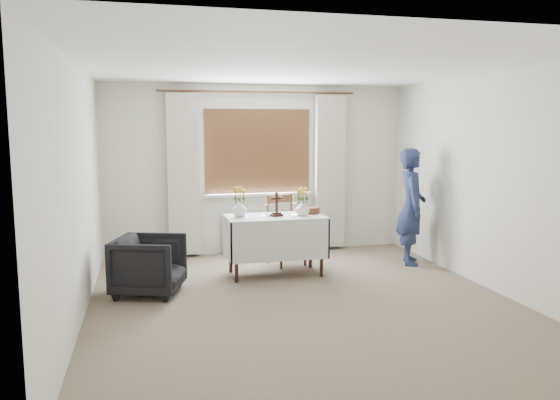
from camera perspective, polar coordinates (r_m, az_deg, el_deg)
The scene contains 12 objects.
ground at distance 5.99m, azimuth 2.47°, elevation -10.64°, with size 5.00×5.00×0.00m, color #876F5D.
altar_table at distance 6.96m, azimuth -0.49°, elevation -4.77°, with size 1.24×0.64×0.76m, color silver.
wooden_chair at distance 7.47m, azimuth 0.66°, elevation -3.16°, with size 0.44×0.44×0.95m, color brown, non-canonical shape.
armchair at distance 6.36m, azimuth -13.51°, elevation -6.64°, with size 0.71×0.73×0.66m, color black.
person at distance 7.69m, azimuth 13.56°, elevation -0.65°, with size 0.58×0.38×1.59m, color #222E4F.
radiator at distance 8.19m, azimuth -2.21°, elevation -3.47°, with size 1.10×0.10×0.60m, color silver.
wooden_cross at distance 6.84m, azimuth -0.37°, elevation -0.45°, with size 0.14×0.10×0.30m, color black, non-canonical shape.
candlestick_left at distance 6.82m, azimuth -1.47°, elevation -0.44°, with size 0.09×0.09×0.31m, color white, non-canonical shape.
candlestick_right at distance 6.90m, azimuth 1.49°, elevation -0.30°, with size 0.09×0.09×0.33m, color white, non-canonical shape.
flower_vase_left at distance 6.84m, azimuth -4.25°, elevation -0.93°, with size 0.19×0.19×0.20m, color white.
flower_vase_right at distance 6.91m, azimuth 2.37°, elevation -0.88°, with size 0.18×0.18×0.19m, color white.
wicker_basket at distance 7.10m, azimuth 3.28°, elevation -1.07°, with size 0.22×0.22×0.08m, color brown.
Camera 1 is at (-1.58, -5.46, 1.88)m, focal length 35.00 mm.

